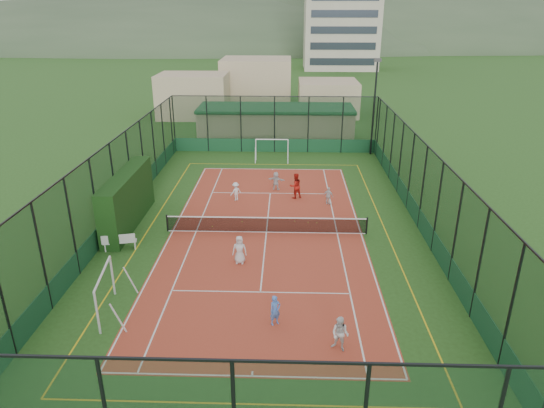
% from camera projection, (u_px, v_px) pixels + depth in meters
% --- Properties ---
extents(ground, '(300.00, 300.00, 0.00)m').
position_uv_depth(ground, '(266.00, 232.00, 28.21)').
color(ground, '#284F1B').
rests_on(ground, ground).
extents(court_slab, '(11.17, 23.97, 0.01)m').
position_uv_depth(court_slab, '(266.00, 232.00, 28.21)').
color(court_slab, '#A83725').
rests_on(court_slab, ground).
extents(tennis_net, '(11.67, 0.12, 1.06)m').
position_uv_depth(tennis_net, '(266.00, 224.00, 28.01)').
color(tennis_net, black).
rests_on(tennis_net, ground).
extents(perimeter_fence, '(18.12, 34.12, 5.00)m').
position_uv_depth(perimeter_fence, '(266.00, 192.00, 27.27)').
color(perimeter_fence, black).
rests_on(perimeter_fence, ground).
extents(floodlight_ne, '(0.60, 0.26, 8.25)m').
position_uv_depth(floodlight_ne, '(374.00, 108.00, 41.77)').
color(floodlight_ne, black).
rests_on(floodlight_ne, ground).
extents(clubhouse, '(15.20, 7.20, 3.15)m').
position_uv_depth(clubhouse, '(276.00, 123.00, 47.98)').
color(clubhouse, tan).
rests_on(clubhouse, ground).
extents(distant_hills, '(200.00, 60.00, 24.00)m').
position_uv_depth(distant_hills, '(285.00, 45.00, 167.08)').
color(distant_hills, '#384C33').
rests_on(distant_hills, ground).
extents(hedge_left, '(1.09, 7.29, 3.19)m').
position_uv_depth(hedge_left, '(127.00, 199.00, 28.74)').
color(hedge_left, black).
rests_on(hedge_left, ground).
extents(white_bench, '(1.82, 0.87, 0.99)m').
position_uv_depth(white_bench, '(120.00, 241.00, 26.06)').
color(white_bench, white).
rests_on(white_bench, ground).
extents(futsal_goal_near, '(3.09, 1.25, 1.94)m').
position_uv_depth(futsal_goal_near, '(105.00, 293.00, 20.45)').
color(futsal_goal_near, white).
rests_on(futsal_goal_near, ground).
extents(futsal_goal_far, '(2.83, 0.84, 1.82)m').
position_uv_depth(futsal_goal_far, '(272.00, 150.00, 41.19)').
color(futsal_goal_far, white).
rests_on(futsal_goal_far, ground).
extents(child_near_left, '(0.74, 0.49, 1.49)m').
position_uv_depth(child_near_left, '(240.00, 250.00, 24.58)').
color(child_near_left, silver).
rests_on(child_near_left, court_slab).
extents(child_near_mid, '(0.58, 0.52, 1.32)m').
position_uv_depth(child_near_mid, '(275.00, 310.00, 19.81)').
color(child_near_mid, '#5084E3').
rests_on(child_near_mid, court_slab).
extents(child_near_right, '(0.87, 0.81, 1.43)m').
position_uv_depth(child_near_right, '(340.00, 334.00, 18.28)').
color(child_near_right, white).
rests_on(child_near_right, court_slab).
extents(child_far_left, '(0.94, 0.90, 1.28)m').
position_uv_depth(child_far_left, '(236.00, 191.00, 32.65)').
color(child_far_left, silver).
rests_on(child_far_left, court_slab).
extents(child_far_right, '(0.75, 0.60, 1.19)m').
position_uv_depth(child_far_right, '(328.00, 196.00, 32.03)').
color(child_far_right, silver).
rests_on(child_far_right, court_slab).
extents(child_far_back, '(1.29, 0.71, 1.33)m').
position_uv_depth(child_far_back, '(276.00, 181.00, 34.59)').
color(child_far_back, silver).
rests_on(child_far_back, court_slab).
extents(coach, '(1.06, 0.98, 1.76)m').
position_uv_depth(coach, '(295.00, 186.00, 32.98)').
color(coach, '#AC1912').
rests_on(coach, court_slab).
extents(tennis_balls, '(6.34, 0.97, 0.07)m').
position_uv_depth(tennis_balls, '(275.00, 223.00, 29.36)').
color(tennis_balls, '#CCE033').
rests_on(tennis_balls, court_slab).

